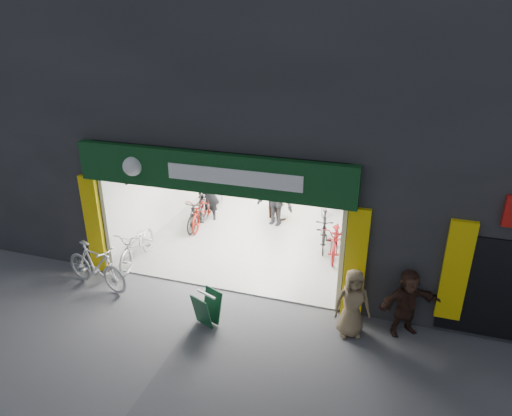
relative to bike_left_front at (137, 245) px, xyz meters
The scene contains 17 objects.
ground 2.62m from the bike_left_front, 13.50° to the right, with size 60.00×60.00×0.00m, color #56565B.
building 6.73m from the bike_left_front, 52.15° to the left, with size 17.00×10.27×8.00m.
bike_left_front is the anchor object (origin of this frame).
bike_left_midfront 2.51m from the bike_left_front, 74.81° to the left, with size 0.47×1.66×1.00m, color black.
bike_left_midback 2.73m from the bike_left_front, 75.16° to the left, with size 0.67×1.91×1.01m, color maroon.
bike_left_back 3.42m from the bike_left_front, 78.17° to the left, with size 0.52×1.85×1.11m, color #A5A5A9.
bike_right_front 5.19m from the bike_left_front, 27.42° to the left, with size 0.47×1.67×1.00m, color black.
bike_right_mid 5.40m from the bike_left_front, 22.13° to the left, with size 0.65×1.86×0.98m, color maroon.
bike_right_back 6.61m from the bike_left_front, 49.41° to the left, with size 0.55×1.96×1.18m, color #B2B2B7.
parked_bike 1.39m from the bike_left_front, 102.44° to the right, with size 0.55×1.93×1.16m, color silver.
customer_a 3.19m from the bike_left_front, 75.73° to the left, with size 0.68×0.45×1.87m, color black.
customer_b 4.77m from the bike_left_front, 54.64° to the left, with size 0.84×0.66×1.73m, color #372219.
customer_c 4.43m from the bike_left_front, 48.93° to the left, with size 1.23×0.71×1.90m, color black.
customer_d 5.44m from the bike_left_front, 62.12° to the left, with size 1.13×0.47×1.93m, color #957E56.
pedestrian_near 5.96m from the bike_left_front, 12.56° to the right, with size 0.74×0.48×1.52m, color olive.
pedestrian_far 6.94m from the bike_left_front, ahead, with size 1.38×0.44×1.49m, color #372119.
sandwich_board 3.42m from the bike_left_front, 33.90° to the right, with size 0.64×0.65×0.75m.
Camera 1 is at (3.80, -8.70, 6.25)m, focal length 32.00 mm.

